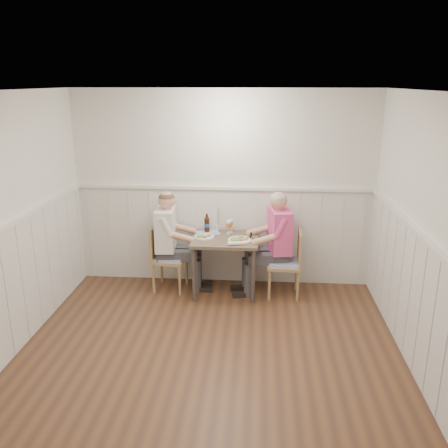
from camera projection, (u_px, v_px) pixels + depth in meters
name	position (u px, v px, depth m)	size (l,w,h in m)	color
ground_plane	(205.00, 373.00, 4.53)	(4.50, 4.50, 0.00)	#492E21
room_shell	(204.00, 221.00, 4.09)	(4.04, 4.54, 2.60)	white
wainscot	(212.00, 278.00, 4.99)	(4.00, 4.49, 1.34)	silver
dining_table	(225.00, 246.00, 6.10)	(0.84, 0.70, 0.75)	#50473F
chair_right	(288.00, 261.00, 6.05)	(0.43, 0.43, 0.88)	#9A7B4D
chair_left	(166.00, 255.00, 6.25)	(0.45, 0.45, 0.87)	#9A7B4D
man_in_pink	(276.00, 251.00, 6.11)	(0.69, 0.49, 1.38)	#3F3F47
diner_cream	(169.00, 248.00, 6.23)	(0.65, 0.45, 1.36)	#3F3F47
plate_man	(239.00, 239.00, 5.95)	(0.30, 0.30, 0.07)	white
plate_diner	(203.00, 236.00, 6.08)	(0.26, 0.26, 0.07)	white
beer_glass_a	(231.00, 224.00, 6.26)	(0.07, 0.07, 0.18)	silver
beer_glass_b	(228.00, 225.00, 6.21)	(0.07, 0.07, 0.17)	silver
beer_bottle	(207.00, 224.00, 6.29)	(0.07, 0.07, 0.25)	black
rolled_napkin	(236.00, 243.00, 5.80)	(0.22, 0.09, 0.05)	white
grass_vase	(217.00, 219.00, 6.32)	(0.04, 0.04, 0.37)	silver
gingham_mat	(208.00, 233.00, 6.27)	(0.36, 0.33, 0.01)	#4E69BE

